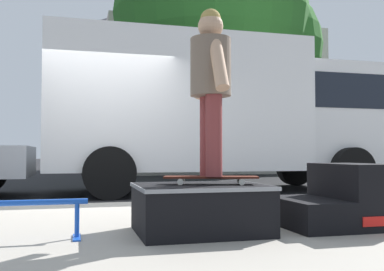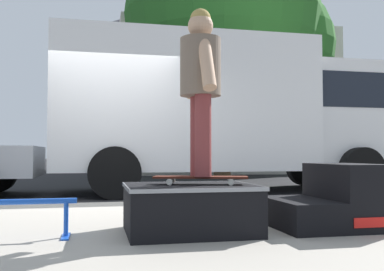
{
  "view_description": "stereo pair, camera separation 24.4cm",
  "coord_description": "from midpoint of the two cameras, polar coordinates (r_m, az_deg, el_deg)",
  "views": [
    {
      "loc": [
        -0.41,
        -6.53,
        0.77
      ],
      "look_at": [
        1.03,
        -1.04,
        1.01
      ],
      "focal_mm": 41.27,
      "sensor_mm": 36.0,
      "label": 1
    },
    {
      "loc": [
        -0.17,
        -6.59,
        0.77
      ],
      "look_at": [
        1.03,
        -1.04,
        1.01
      ],
      "focal_mm": 41.27,
      "sensor_mm": 36.0,
      "label": 2
    }
  ],
  "objects": [
    {
      "name": "ground_plane",
      "position": [
        6.61,
        -9.78,
        -9.05
      ],
      "size": [
        140.0,
        140.0,
        0.0
      ],
      "primitive_type": "plane",
      "color": "black"
    },
    {
      "name": "sidewalk_slab",
      "position": [
        3.64,
        -7.65,
        -13.61
      ],
      "size": [
        50.0,
        5.0,
        0.12
      ],
      "primitive_type": "cube",
      "color": "#A8A093",
      "rests_on": "ground"
    },
    {
      "name": "skate_box",
      "position": [
        3.69,
        1.63,
        -9.22
      ],
      "size": [
        1.06,
        0.85,
        0.4
      ],
      "color": "black",
      "rests_on": "sidewalk_slab"
    },
    {
      "name": "kicker_ramp",
      "position": [
        4.19,
        19.36,
        -7.98
      ],
      "size": [
        0.92,
        0.84,
        0.56
      ],
      "color": "black",
      "rests_on": "sidewalk_slab"
    },
    {
      "name": "skateboard",
      "position": [
        3.69,
        3.02,
        -5.46
      ],
      "size": [
        0.8,
        0.41,
        0.07
      ],
      "color": "#4C1E14",
      "rests_on": "skate_box"
    },
    {
      "name": "skater_kid",
      "position": [
        3.74,
        2.99,
        7.55
      ],
      "size": [
        0.34,
        0.73,
        1.41
      ],
      "color": "brown",
      "rests_on": "skateboard"
    },
    {
      "name": "box_truck",
      "position": [
        9.24,
        5.39,
        3.38
      ],
      "size": [
        6.91,
        2.63,
        3.05
      ],
      "color": "white",
      "rests_on": "ground"
    },
    {
      "name": "street_tree_main",
      "position": [
        14.99,
        5.76,
        13.98
      ],
      "size": [
        6.96,
        6.33,
        8.34
      ],
      "color": "brown",
      "rests_on": "ground"
    },
    {
      "name": "house_behind",
      "position": [
        20.81,
        3.16,
        7.2
      ],
      "size": [
        9.54,
        8.23,
        8.4
      ],
      "color": "beige",
      "rests_on": "ground"
    }
  ]
}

